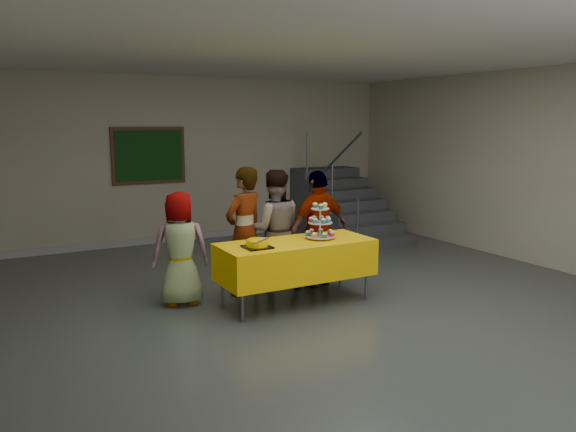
# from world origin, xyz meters

# --- Properties ---
(room_shell) EXTENTS (10.00, 10.04, 3.02)m
(room_shell) POSITION_xyz_m (0.00, 0.02, 2.13)
(room_shell) COLOR #4C514C
(room_shell) RESTS_ON ground
(bake_table) EXTENTS (1.88, 0.78, 0.77)m
(bake_table) POSITION_xyz_m (-0.18, 0.79, 0.56)
(bake_table) COLOR #595960
(bake_table) RESTS_ON ground
(cupcake_stand) EXTENTS (0.38, 0.38, 0.44)m
(cupcake_stand) POSITION_xyz_m (0.17, 0.79, 0.94)
(cupcake_stand) COLOR silver
(cupcake_stand) RESTS_ON bake_table
(bear_cake) EXTENTS (0.32, 0.36, 0.12)m
(bear_cake) POSITION_xyz_m (-0.73, 0.70, 0.83)
(bear_cake) COLOR black
(bear_cake) RESTS_ON bake_table
(schoolchild_a) EXTENTS (0.76, 0.58, 1.38)m
(schoolchild_a) POSITION_xyz_m (-1.41, 1.42, 0.69)
(schoolchild_a) COLOR slate
(schoolchild_a) RESTS_ON ground
(schoolchild_b) EXTENTS (0.70, 0.59, 1.64)m
(schoolchild_b) POSITION_xyz_m (-0.56, 1.43, 0.82)
(schoolchild_b) COLOR slate
(schoolchild_b) RESTS_ON ground
(schoolchild_c) EXTENTS (0.92, 0.82, 1.58)m
(schoolchild_c) POSITION_xyz_m (-0.10, 1.51, 0.79)
(schoolchild_c) COLOR slate
(schoolchild_c) RESTS_ON ground
(schoolchild_d) EXTENTS (0.96, 0.50, 1.56)m
(schoolchild_d) POSITION_xyz_m (0.46, 1.30, 0.78)
(schoolchild_d) COLOR slate
(schoolchild_d) RESTS_ON ground
(staircase) EXTENTS (1.30, 2.40, 2.04)m
(staircase) POSITION_xyz_m (2.70, 4.13, 0.49)
(staircase) COLOR #424447
(staircase) RESTS_ON ground
(noticeboard) EXTENTS (1.30, 0.05, 1.00)m
(noticeboard) POSITION_xyz_m (-0.81, 4.96, 1.60)
(noticeboard) COLOR #472B16
(noticeboard) RESTS_ON ground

